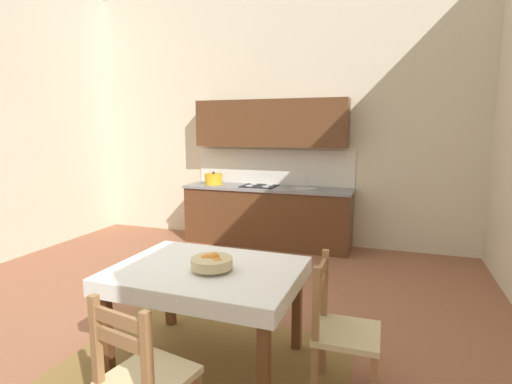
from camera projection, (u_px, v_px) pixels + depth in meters
The scene contains 8 objects.
ground_plane at pixel (169, 333), 3.54m from camera, with size 6.68×6.79×0.10m, color #935B42.
wall_back at pixel (272, 115), 6.16m from camera, with size 6.68×0.12×3.95m, color beige.
area_rug at pixel (203, 368), 2.93m from camera, with size 2.10×1.60×0.01m, color olive.
kitchen_cabinetry at pixel (268, 189), 6.02m from camera, with size 2.56×0.63×2.20m.
dining_table at pixel (207, 283), 2.93m from camera, with size 1.37×1.03×0.75m.
dining_chair_camera_side at pixel (144, 380), 2.10m from camera, with size 0.49×0.49×0.93m.
dining_chair_window_side at pixel (341, 331), 2.61m from camera, with size 0.43×0.43×0.93m.
fruit_bowl at pixel (212, 263), 2.83m from camera, with size 0.30×0.30×0.12m.
Camera 1 is at (1.83, -2.85, 1.76)m, focal length 27.67 mm.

